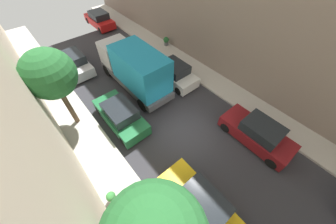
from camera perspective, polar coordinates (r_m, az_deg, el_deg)
The scene contains 15 objects.
ground at distance 11.96m, azimuth 4.97°, elevation -5.33°, with size 32.00×32.00×0.00m, color #2D2D33.
sidewalk_left at distance 10.69m, azimuth -16.01°, elevation -19.21°, with size 2.00×44.00×0.15m, color #B7B2A8.
sidewalk_right at distance 14.79m, azimuth 19.23°, elevation 5.40°, with size 2.00×44.00×0.15m, color #B7B2A8.
parked_car_left_2 at distance 9.39m, azimuth 9.72°, elevation -26.35°, with size 1.78×4.20×1.57m.
parked_car_left_3 at distance 12.07m, azimuth -14.37°, elevation -0.96°, with size 1.78×4.20×1.57m.
parked_car_left_4 at distance 17.72m, azimuth -26.88°, elevation 13.39°, with size 1.78×4.20×1.57m.
parked_car_right_1 at distance 12.07m, azimuth 25.82°, elevation -5.87°, with size 1.78×4.20×1.57m.
parked_car_right_2 at distance 14.84m, azimuth 1.63°, elevation 12.02°, with size 1.78×4.20×1.57m.
parked_car_right_3 at distance 24.38m, azimuth -20.30°, elevation 25.09°, with size 1.78×4.20×1.57m.
delivery_truck at distance 13.69m, azimuth -10.25°, elevation 13.12°, with size 2.26×6.60×3.38m.
street_tree_0 at distance 11.14m, azimuth -32.55°, elevation 9.65°, with size 2.61×2.61×5.10m.
potted_plant_0 at distance 9.88m, azimuth -17.03°, elevation -23.74°, with size 0.44×0.44×0.76m.
potted_plant_1 at distance 18.50m, azimuth -35.86°, elevation 10.31°, with size 0.65×0.65×0.95m.
potted_plant_3 at distance 19.21m, azimuth -0.60°, elevation 21.03°, with size 0.53×0.53×0.81m.
lamp_post at distance 6.29m, azimuth -2.13°, elevation -29.50°, with size 0.44×0.44×5.13m.
Camera 1 is at (-5.22, -4.57, 9.73)m, focal length 19.84 mm.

